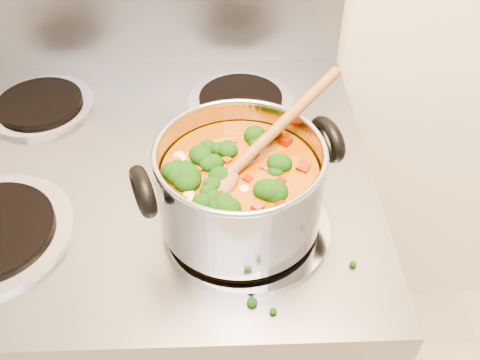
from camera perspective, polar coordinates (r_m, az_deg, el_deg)
name	(u,v)px	position (r m, az deg, el deg)	size (l,w,h in m)	color
electric_range	(160,310)	(1.26, -8.52, -13.52)	(0.79, 0.71, 1.08)	gray
stockpot	(240,186)	(0.74, 0.01, -0.67)	(0.29, 0.23, 0.14)	#ACACB4
wooden_spoon	(250,155)	(0.72, 1.06, 2.73)	(0.23, 0.22, 0.09)	brown
cooktop_crumbs	(231,220)	(0.79, -0.98, -4.25)	(0.33, 0.33, 0.01)	black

